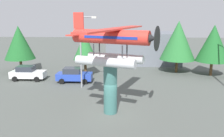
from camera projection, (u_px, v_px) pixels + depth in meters
ground_plane at (110, 113)px, 19.65m from camera, size 140.00×140.00×0.00m
display_pedestal at (110, 89)px, 19.20m from camera, size 1.10×1.10×4.09m
floatplane_monument at (112, 43)px, 18.35m from camera, size 7.19×10.09×4.00m
car_near_white at (28, 73)px, 29.51m from camera, size 4.20×2.02×1.76m
car_mid_blue at (74, 75)px, 28.46m from camera, size 4.20×2.02×1.76m
streetlight_primary at (82, 47)px, 25.51m from camera, size 1.84×0.28×7.80m
storefront_building at (142, 48)px, 40.36m from camera, size 11.90×7.87×5.07m
tree_west at (19, 43)px, 33.12m from camera, size 4.17×4.17×6.48m
tree_east at (85, 46)px, 31.20m from camera, size 3.10×3.10×5.62m
tree_center_back at (178, 40)px, 32.71m from camera, size 4.81×4.81×7.17m
tree_far_east at (213, 43)px, 30.86m from camera, size 4.29×4.29×6.71m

